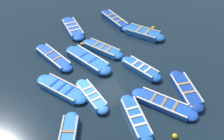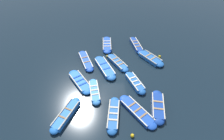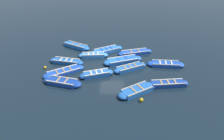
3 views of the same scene
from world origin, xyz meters
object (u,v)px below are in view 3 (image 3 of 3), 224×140
at_px(buoy_orange_near, 143,63).
at_px(buoy_yellow_far, 45,67).
at_px(boat_outer_left, 93,55).
at_px(boat_stern_in, 130,68).
at_px(boat_inner_gap, 168,84).
at_px(boat_end_of_row, 166,64).
at_px(boat_bow_out, 76,46).
at_px(boat_outer_right, 62,82).
at_px(boat_centre, 123,61).
at_px(buoy_white_drifting, 141,100).
at_px(boat_tucked, 135,52).
at_px(boat_broadside, 137,90).
at_px(boat_mid_row, 64,72).
at_px(boat_near_quay, 97,74).
at_px(boat_drifting, 66,61).
at_px(boat_alongside, 107,50).

distance_m(buoy_orange_near, buoy_yellow_far, 9.56).
distance_m(boat_outer_left, boat_stern_in, 4.56).
xyz_separation_m(boat_inner_gap, boat_end_of_row, (-3.49, 0.31, -0.03)).
xyz_separation_m(boat_bow_out, boat_stern_in, (4.58, 6.18, -0.02)).
bearing_deg(boat_outer_right, boat_centre, 129.38).
xyz_separation_m(boat_outer_right, buoy_white_drifting, (1.93, 6.69, -0.04)).
xyz_separation_m(boat_tucked, boat_inner_gap, (5.89, 2.65, 0.03)).
xyz_separation_m(boat_outer_left, buoy_white_drifting, (7.13, 4.73, -0.04)).
bearing_deg(buoy_orange_near, boat_inner_gap, 28.64).
height_order(boat_end_of_row, buoy_white_drifting, boat_end_of_row).
bearing_deg(boat_outer_left, boat_bow_out, -133.75).
xyz_separation_m(boat_broadside, boat_inner_gap, (-1.12, 2.66, 0.00)).
height_order(boat_mid_row, buoy_orange_near, boat_mid_row).
bearing_deg(buoy_orange_near, boat_bow_out, -115.42).
distance_m(boat_near_quay, buoy_orange_near, 4.95).
distance_m(boat_outer_left, boat_mid_row, 4.13).
distance_m(boat_tucked, boat_stern_in, 3.43).
xyz_separation_m(boat_drifting, boat_outer_right, (3.68, 0.56, 0.01)).
xyz_separation_m(boat_drifting, boat_stern_in, (0.86, 6.40, 0.00)).
bearing_deg(boat_drifting, buoy_orange_near, 91.34).
relative_size(boat_outer_right, boat_tucked, 0.93).
height_order(boat_inner_gap, buoy_white_drifting, boat_inner_gap).
distance_m(boat_outer_right, buoy_white_drifting, 6.96).
bearing_deg(buoy_white_drifting, boat_tucked, -177.93).
bearing_deg(boat_bow_out, boat_drifting, -3.36).
relative_size(buoy_yellow_far, buoy_white_drifting, 0.90).
distance_m(boat_tucked, boat_centre, 2.38).
xyz_separation_m(boat_broadside, boat_outer_right, (-0.81, -6.39, -0.01)).
height_order(boat_outer_right, boat_alongside, boat_outer_right).
height_order(boat_bow_out, buoy_yellow_far, boat_bow_out).
bearing_deg(boat_stern_in, boat_end_of_row, 105.69).
height_order(boat_alongside, buoy_yellow_far, boat_alongside).
xyz_separation_m(boat_tucked, boat_centre, (2.01, -1.28, 0.04)).
xyz_separation_m(boat_alongside, boat_end_of_row, (2.78, 6.07, 0.01)).
relative_size(boat_bow_out, boat_end_of_row, 0.97).
distance_m(boat_centre, buoy_white_drifting, 6.33).
bearing_deg(boat_centre, boat_inner_gap, 45.31).
relative_size(boat_inner_gap, boat_alongside, 0.99).
bearing_deg(boat_end_of_row, boat_inner_gap, -5.01).
bearing_deg(boat_stern_in, boat_drifting, -97.64).
bearing_deg(boat_end_of_row, boat_bow_out, -110.34).
distance_m(boat_centre, buoy_orange_near, 2.02).
bearing_deg(boat_end_of_row, buoy_white_drifting, -24.89).
bearing_deg(buoy_orange_near, boat_tucked, -163.08).
relative_size(boat_stern_in, buoy_white_drifting, 11.31).
xyz_separation_m(boat_stern_in, boat_near_quay, (1.38, -3.06, 0.02)).
height_order(boat_bow_out, boat_near_quay, boat_near_quay).
height_order(boat_tucked, buoy_orange_near, boat_tucked).
xyz_separation_m(boat_tucked, buoy_white_drifting, (8.14, 0.29, -0.02)).
xyz_separation_m(boat_broadside, boat_stern_in, (-3.63, -0.54, -0.01)).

